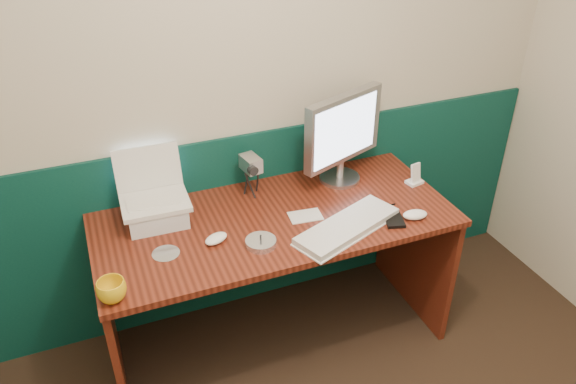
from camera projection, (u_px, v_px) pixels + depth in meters
name	position (u px, v px, depth m)	size (l,w,h in m)	color
back_wall	(216.00, 87.00, 2.49)	(3.50, 0.04, 2.50)	#BCB49F
wainscot	(226.00, 227.00, 2.88)	(3.48, 0.02, 1.00)	#072F2F
desk	(276.00, 282.00, 2.70)	(1.60, 0.70, 0.75)	#3E140B
laptop_riser	(157.00, 213.00, 2.46)	(0.25, 0.21, 0.09)	silver
laptop	(152.00, 181.00, 2.37)	(0.29, 0.22, 0.24)	silver
monitor	(342.00, 137.00, 2.67)	(0.47, 0.13, 0.47)	#A7A7AB
keyboard	(347.00, 227.00, 2.42)	(0.50, 0.17, 0.03)	silver
mouse_right	(415.00, 215.00, 2.49)	(0.11, 0.07, 0.04)	white
mouse_left	(216.00, 239.00, 2.34)	(0.11, 0.06, 0.04)	white
mug	(112.00, 291.00, 2.03)	(0.11, 0.11, 0.09)	yellow
camcorder	(251.00, 175.00, 2.62)	(0.09, 0.13, 0.21)	#B5B5BA
cd_spindle	(261.00, 243.00, 2.33)	(0.13, 0.13, 0.03)	silver
cd_loose_a	(166.00, 253.00, 2.29)	(0.11, 0.11, 0.00)	#B5BDC5
pen	(383.00, 207.00, 2.57)	(0.01, 0.01, 0.13)	black
papers	(305.00, 216.00, 2.51)	(0.15, 0.10, 0.00)	white
dock	(414.00, 182.00, 2.76)	(0.08, 0.06, 0.01)	white
music_player	(416.00, 173.00, 2.73)	(0.05, 0.01, 0.09)	silver
pda	(393.00, 219.00, 2.49)	(0.08, 0.13, 0.02)	black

